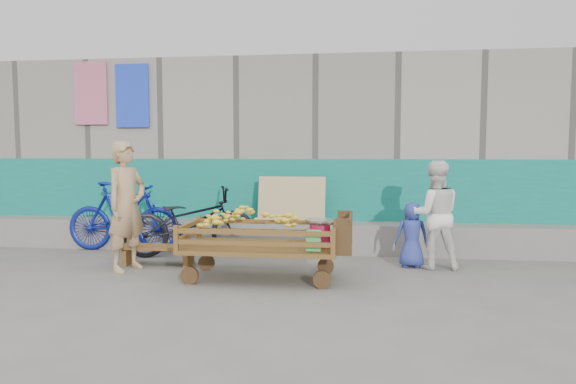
# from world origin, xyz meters

# --- Properties ---
(ground) EXTENTS (80.00, 80.00, 0.00)m
(ground) POSITION_xyz_m (0.00, 0.00, 0.00)
(ground) COLOR #615D59
(ground) RESTS_ON ground
(building_wall) EXTENTS (12.00, 3.50, 3.00)m
(building_wall) POSITION_xyz_m (-0.00, 4.05, 1.47)
(building_wall) COLOR gray
(building_wall) RESTS_ON ground
(banana_cart) EXTENTS (2.00, 0.91, 0.85)m
(banana_cart) POSITION_xyz_m (0.09, 0.63, 0.58)
(banana_cart) COLOR brown
(banana_cart) RESTS_ON ground
(bench) EXTENTS (1.05, 0.32, 0.26)m
(bench) POSITION_xyz_m (-1.37, 1.19, 0.19)
(bench) COLOR brown
(bench) RESTS_ON ground
(vendor_man) EXTENTS (0.59, 0.71, 1.65)m
(vendor_man) POSITION_xyz_m (-1.65, 0.86, 0.83)
(vendor_man) COLOR tan
(vendor_man) RESTS_ON ground
(woman) EXTENTS (0.71, 0.57, 1.40)m
(woman) POSITION_xyz_m (2.26, 1.49, 0.70)
(woman) COLOR white
(woman) RESTS_ON ground
(child) EXTENTS (0.43, 0.29, 0.86)m
(child) POSITION_xyz_m (1.98, 1.51, 0.43)
(child) COLOR #2D3B96
(child) RESTS_ON ground
(bicycle_dark) EXTENTS (2.01, 1.32, 1.00)m
(bicycle_dark) POSITION_xyz_m (-1.14, 1.85, 0.50)
(bicycle_dark) COLOR black
(bicycle_dark) RESTS_ON ground
(bicycle_blue) EXTENTS (1.77, 0.54, 1.06)m
(bicycle_blue) POSITION_xyz_m (-2.26, 2.05, 0.53)
(bicycle_blue) COLOR navy
(bicycle_blue) RESTS_ON ground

